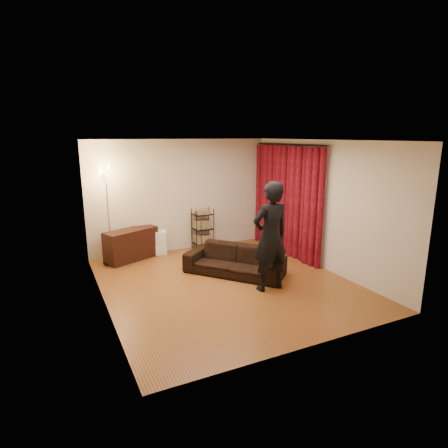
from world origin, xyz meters
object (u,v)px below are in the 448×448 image
person (270,237)px  media_cabinet (131,245)px  wire_shelf (203,229)px  floor_lamp (108,216)px  sofa (234,260)px  storage_boxes (160,243)px

person → media_cabinet: 3.47m
wire_shelf → floor_lamp: bearing=-180.0°
sofa → media_cabinet: bearing=-177.7°
sofa → storage_boxes: 2.20m
storage_boxes → wire_shelf: size_ratio=0.57×
sofa → storage_boxes: sofa is taller
person → floor_lamp: (-2.40, 2.71, 0.09)m
storage_boxes → media_cabinet: bearing=-171.5°
wire_shelf → person: bearing=-91.7°
floor_lamp → person: bearing=-48.4°
sofa → storage_boxes: bearing=166.9°
floor_lamp → wire_shelf: bearing=4.3°
person → floor_lamp: size_ratio=0.92×
person → storage_boxes: (-1.23, 2.91, -0.72)m
media_cabinet → floor_lamp: size_ratio=0.56×
sofa → wire_shelf: size_ratio=1.97×
media_cabinet → floor_lamp: floor_lamp is taller
media_cabinet → wire_shelf: bearing=-21.3°
sofa → person: (0.23, -0.96, 0.71)m
sofa → media_cabinet: 2.51m
storage_boxes → wire_shelf: (1.10, -0.03, 0.22)m
sofa → floor_lamp: (-2.17, 1.75, 0.80)m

